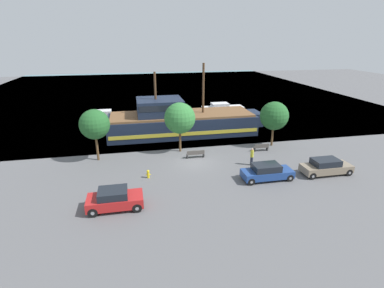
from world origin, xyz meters
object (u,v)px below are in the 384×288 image
(bench_promenade_east, at_px, (195,154))
(bench_promenade_west, at_px, (261,147))
(moored_boat_outer, at_px, (105,119))
(pirate_ship, at_px, (180,121))
(pedestrian_walking_near, at_px, (252,157))
(parked_car_curb_rear, at_px, (115,199))
(moored_boat_dockside, at_px, (222,108))
(fire_hydrant, at_px, (148,174))
(parked_car_curb_mid, at_px, (326,167))
(parked_car_curb_front, at_px, (267,172))

(bench_promenade_east, xyz_separation_m, bench_promenade_west, (7.60, 0.49, -0.01))
(moored_boat_outer, xyz_separation_m, bench_promenade_east, (10.22, -15.44, -0.30))
(bench_promenade_west, bearing_deg, bench_promenade_east, -176.30)
(pirate_ship, xyz_separation_m, pedestrian_walking_near, (5.29, -11.59, -0.81))
(parked_car_curb_rear, distance_m, bench_promenade_west, 17.92)
(parked_car_curb_rear, bearing_deg, bench_promenade_east, 46.89)
(pirate_ship, height_order, moored_boat_outer, pirate_ship)
(pirate_ship, relative_size, bench_promenade_west, 12.33)
(moored_boat_dockside, distance_m, fire_hydrant, 27.09)
(pirate_ship, relative_size, moored_boat_dockside, 2.87)
(pirate_ship, height_order, moored_boat_dockside, pirate_ship)
(parked_car_curb_mid, relative_size, bench_promenade_west, 2.82)
(parked_car_curb_rear, bearing_deg, parked_car_curb_mid, 6.59)
(bench_promenade_east, bearing_deg, moored_boat_dockside, 65.47)
(parked_car_curb_mid, distance_m, bench_promenade_west, 7.56)
(fire_hydrant, relative_size, bench_promenade_east, 0.41)
(parked_car_curb_front, relative_size, parked_car_curb_mid, 0.98)
(moored_boat_outer, bearing_deg, bench_promenade_west, -40.00)
(pirate_ship, distance_m, moored_boat_dockside, 14.10)
(moored_boat_dockside, relative_size, moored_boat_outer, 1.00)
(moored_boat_dockside, xyz_separation_m, pedestrian_walking_near, (-3.79, -22.32, 0.32))
(parked_car_curb_mid, bearing_deg, moored_boat_outer, 134.28)
(moored_boat_outer, height_order, parked_car_curb_mid, moored_boat_outer)
(parked_car_curb_mid, distance_m, pedestrian_walking_near, 6.79)
(parked_car_curb_rear, xyz_separation_m, bench_promenade_west, (15.52, 8.95, -0.33))
(moored_boat_outer, distance_m, parked_car_curb_rear, 24.01)
(pirate_ship, distance_m, moored_boat_outer, 12.11)
(pirate_ship, relative_size, parked_car_curb_rear, 4.96)
(parked_car_curb_mid, bearing_deg, fire_hydrant, 171.30)
(bench_promenade_east, bearing_deg, fire_hydrant, -143.76)
(parked_car_curb_front, height_order, bench_promenade_east, parked_car_curb_front)
(pirate_ship, distance_m, parked_car_curb_mid, 18.68)
(parked_car_curb_mid, bearing_deg, parked_car_curb_rear, -173.41)
(pedestrian_walking_near, bearing_deg, moored_boat_dockside, 80.36)
(fire_hydrant, distance_m, bench_promenade_east, 6.43)
(moored_boat_outer, height_order, bench_promenade_east, moored_boat_outer)
(pirate_ship, distance_m, bench_promenade_east, 8.73)
(pirate_ship, distance_m, fire_hydrant, 13.45)
(parked_car_curb_front, bearing_deg, parked_car_curb_mid, -0.51)
(parked_car_curb_mid, height_order, parked_car_curb_rear, parked_car_curb_rear)
(pedestrian_walking_near, bearing_deg, fire_hydrant, -175.26)
(moored_boat_outer, xyz_separation_m, pedestrian_walking_near, (15.26, -18.40, 0.16))
(moored_boat_dockside, distance_m, parked_car_curb_mid, 25.73)
(parked_car_curb_mid, height_order, bench_promenade_east, parked_car_curb_mid)
(bench_promenade_east, bearing_deg, bench_promenade_west, 3.70)
(pirate_ship, xyz_separation_m, bench_promenade_west, (7.85, -8.14, -1.27))
(parked_car_curb_front, distance_m, fire_hydrant, 10.61)
(moored_boat_dockside, xyz_separation_m, bench_promenade_west, (-1.23, -18.88, -0.14))
(pirate_ship, xyz_separation_m, bench_promenade_east, (0.24, -8.64, -1.26))
(parked_car_curb_front, xyz_separation_m, parked_car_curb_rear, (-13.05, -2.23, 0.05))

